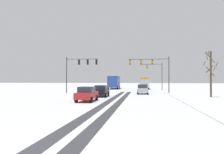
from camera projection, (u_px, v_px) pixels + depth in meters
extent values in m
plane|color=silver|center=(25.00, 144.00, 7.50)|extent=(300.00, 300.00, 0.00)
cube|color=#38383D|center=(121.00, 101.00, 23.12)|extent=(0.75, 35.32, 0.01)
cube|color=#38383D|center=(110.00, 101.00, 23.29)|extent=(0.79, 35.32, 0.01)
cube|color=white|center=(205.00, 103.00, 20.31)|extent=(4.00, 35.32, 0.12)
cylinder|color=#47474C|center=(169.00, 75.00, 36.06)|extent=(0.18, 0.18, 6.50)
cylinder|color=#47474C|center=(148.00, 59.00, 36.59)|extent=(7.21, 0.17, 0.12)
cube|color=#B79319|center=(152.00, 62.00, 36.48)|extent=(0.32, 0.24, 0.90)
sphere|color=black|center=(152.00, 60.00, 36.33)|extent=(0.20, 0.20, 0.20)
sphere|color=orange|center=(152.00, 62.00, 36.32)|extent=(0.20, 0.20, 0.20)
sphere|color=black|center=(152.00, 64.00, 36.32)|extent=(0.20, 0.20, 0.20)
cube|color=#B79319|center=(141.00, 62.00, 36.75)|extent=(0.32, 0.24, 0.90)
sphere|color=black|center=(141.00, 61.00, 36.60)|extent=(0.20, 0.20, 0.20)
sphere|color=orange|center=(141.00, 62.00, 36.59)|extent=(0.20, 0.20, 0.20)
sphere|color=black|center=(141.00, 64.00, 36.59)|extent=(0.20, 0.20, 0.20)
cube|color=#B79319|center=(130.00, 62.00, 37.02)|extent=(0.32, 0.24, 0.90)
sphere|color=black|center=(130.00, 61.00, 36.87)|extent=(0.20, 0.20, 0.20)
sphere|color=orange|center=(130.00, 62.00, 36.86)|extent=(0.20, 0.20, 0.20)
sphere|color=black|center=(130.00, 64.00, 36.86)|extent=(0.20, 0.20, 0.20)
cylinder|color=#47474C|center=(162.00, 76.00, 47.94)|extent=(0.18, 0.18, 6.50)
cylinder|color=#47474C|center=(151.00, 64.00, 48.51)|extent=(4.95, 0.48, 0.12)
cube|color=#B79319|center=(147.00, 67.00, 48.71)|extent=(0.34, 0.26, 0.90)
sphere|color=black|center=(147.00, 65.00, 48.56)|extent=(0.20, 0.20, 0.20)
sphere|color=orange|center=(147.00, 67.00, 48.55)|extent=(0.20, 0.20, 0.20)
sphere|color=black|center=(147.00, 68.00, 48.55)|extent=(0.20, 0.20, 0.20)
cylinder|color=#47474C|center=(67.00, 75.00, 36.66)|extent=(0.18, 0.18, 6.50)
cylinder|color=#47474C|center=(82.00, 59.00, 36.43)|extent=(5.72, 0.39, 0.12)
cube|color=black|center=(79.00, 62.00, 36.47)|extent=(0.33, 0.25, 0.90)
sphere|color=black|center=(79.00, 61.00, 36.64)|extent=(0.20, 0.20, 0.20)
sphere|color=orange|center=(79.00, 62.00, 36.63)|extent=(0.20, 0.20, 0.20)
sphere|color=black|center=(79.00, 64.00, 36.63)|extent=(0.20, 0.20, 0.20)
cube|color=black|center=(88.00, 62.00, 36.32)|extent=(0.33, 0.25, 0.90)
sphere|color=black|center=(88.00, 60.00, 36.49)|extent=(0.20, 0.20, 0.20)
sphere|color=orange|center=(88.00, 62.00, 36.48)|extent=(0.20, 0.20, 0.20)
sphere|color=black|center=(88.00, 64.00, 36.48)|extent=(0.20, 0.20, 0.20)
cube|color=black|center=(96.00, 62.00, 36.17)|extent=(0.33, 0.25, 0.90)
sphere|color=black|center=(97.00, 60.00, 36.34)|extent=(0.20, 0.20, 0.20)
sphere|color=orange|center=(97.00, 62.00, 36.33)|extent=(0.20, 0.20, 0.20)
sphere|color=black|center=(97.00, 64.00, 36.33)|extent=(0.20, 0.20, 0.20)
cube|color=#B7BABF|center=(143.00, 90.00, 34.62)|extent=(1.70, 4.10, 0.70)
cube|color=#2D3847|center=(143.00, 86.00, 34.48)|extent=(1.56, 1.90, 0.60)
cylinder|color=black|center=(138.00, 92.00, 35.99)|extent=(0.22, 0.64, 0.64)
cylinder|color=black|center=(147.00, 92.00, 35.76)|extent=(0.22, 0.64, 0.64)
cylinder|color=black|center=(138.00, 92.00, 33.47)|extent=(0.22, 0.64, 0.64)
cylinder|color=black|center=(148.00, 93.00, 33.24)|extent=(0.22, 0.64, 0.64)
cube|color=black|center=(101.00, 92.00, 29.06)|extent=(1.73, 4.11, 0.70)
cube|color=#2D3847|center=(101.00, 87.00, 28.92)|extent=(1.57, 1.91, 0.60)
cylinder|color=black|center=(98.00, 94.00, 30.42)|extent=(0.22, 0.64, 0.64)
cylinder|color=black|center=(108.00, 94.00, 30.20)|extent=(0.22, 0.64, 0.64)
cylinder|color=black|center=(94.00, 95.00, 27.90)|extent=(0.22, 0.64, 0.64)
cylinder|color=black|center=(105.00, 95.00, 27.68)|extent=(0.22, 0.64, 0.64)
cube|color=red|center=(87.00, 95.00, 22.67)|extent=(1.75, 4.12, 0.70)
cube|color=#2D3847|center=(87.00, 89.00, 22.53)|extent=(1.58, 1.92, 0.60)
cylinder|color=black|center=(83.00, 97.00, 24.04)|extent=(0.23, 0.64, 0.64)
cylinder|color=black|center=(97.00, 98.00, 23.80)|extent=(0.23, 0.64, 0.64)
cylinder|color=black|center=(76.00, 99.00, 21.53)|extent=(0.23, 0.64, 0.64)
cylinder|color=black|center=(91.00, 100.00, 21.28)|extent=(0.23, 0.64, 0.64)
cube|color=#284793|center=(114.00, 82.00, 55.61)|extent=(2.97, 11.10, 2.90)
cube|color=#283342|center=(114.00, 80.00, 55.62)|extent=(2.97, 10.22, 0.90)
cylinder|color=black|center=(117.00, 87.00, 51.64)|extent=(0.34, 0.97, 0.96)
cylinder|color=black|center=(108.00, 87.00, 51.88)|extent=(0.34, 0.97, 0.96)
cylinder|color=black|center=(119.00, 87.00, 58.76)|extent=(0.34, 0.97, 0.96)
cylinder|color=black|center=(111.00, 87.00, 58.99)|extent=(0.34, 0.97, 0.96)
cube|color=#B7BABF|center=(145.00, 84.00, 51.09)|extent=(2.12, 2.22, 2.10)
cube|color=gold|center=(144.00, 82.00, 54.76)|extent=(2.25, 5.22, 2.60)
cylinder|color=black|center=(149.00, 88.00, 51.37)|extent=(0.29, 0.84, 0.84)
cylinder|color=black|center=(141.00, 88.00, 51.64)|extent=(0.29, 0.84, 0.84)
cylinder|color=black|center=(148.00, 87.00, 56.02)|extent=(0.29, 0.84, 0.84)
cylinder|color=black|center=(140.00, 87.00, 56.29)|extent=(0.29, 0.84, 0.84)
cylinder|color=brown|center=(211.00, 74.00, 28.26)|extent=(0.26, 0.26, 6.36)
cylinder|color=brown|center=(210.00, 57.00, 27.80)|extent=(1.20, 0.67, 1.63)
cylinder|color=brown|center=(207.00, 56.00, 28.46)|extent=(0.30, 1.02, 1.23)
cylinder|color=brown|center=(210.00, 69.00, 28.74)|extent=(1.04, 0.15, 1.07)
cylinder|color=brown|center=(208.00, 53.00, 28.43)|extent=(0.29, 0.64, 0.78)
cylinder|color=brown|center=(210.00, 71.00, 27.83)|extent=(1.07, 0.60, 1.38)
cylinder|color=brown|center=(216.00, 66.00, 28.27)|extent=(0.26, 1.38, 1.10)
cylinder|color=brown|center=(204.00, 63.00, 28.70)|extent=(0.76, 1.56, 0.74)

